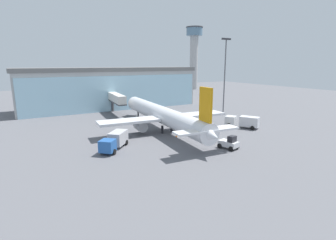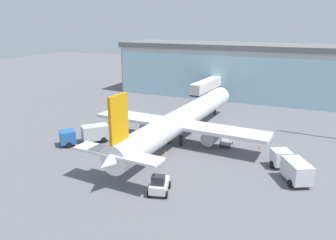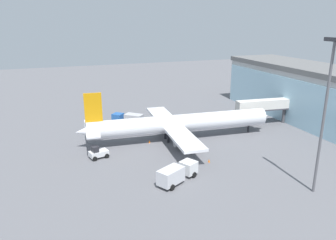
# 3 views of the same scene
# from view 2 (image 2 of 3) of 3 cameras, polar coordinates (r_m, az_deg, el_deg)

# --- Properties ---
(ground) EXTENTS (240.00, 240.00, 0.00)m
(ground) POSITION_cam_2_polar(r_m,az_deg,el_deg) (47.31, 0.03, -5.73)
(ground) COLOR slate
(terminal_building) EXTENTS (56.55, 15.32, 12.92)m
(terminal_building) POSITION_cam_2_polar(r_m,az_deg,el_deg) (83.74, 11.12, 8.56)
(terminal_building) COLOR #A5A5A5
(terminal_building) RESTS_ON ground
(jet_bridge) EXTENTS (3.61, 13.94, 5.84)m
(jet_bridge) POSITION_cam_2_polar(r_m,az_deg,el_deg) (72.54, 6.88, 5.88)
(jet_bridge) COLOR silver
(jet_bridge) RESTS_ON ground
(airplane) EXTENTS (28.13, 40.35, 10.58)m
(airplane) POSITION_cam_2_polar(r_m,az_deg,el_deg) (51.14, 2.26, -0.02)
(airplane) COLOR silver
(airplane) RESTS_ON ground
(catering_truck) EXTENTS (6.58, 6.85, 2.65)m
(catering_truck) POSITION_cam_2_polar(r_m,az_deg,el_deg) (52.08, -14.01, -2.36)
(catering_truck) COLOR #2659A5
(catering_truck) RESTS_ON ground
(fuel_truck) EXTENTS (5.44, 7.46, 2.65)m
(fuel_truck) POSITION_cam_2_polar(r_m,az_deg,el_deg) (42.39, 20.66, -7.53)
(fuel_truck) COLOR silver
(fuel_truck) RESTS_ON ground
(baggage_cart) EXTENTS (1.75, 2.89, 1.50)m
(baggage_cart) POSITION_cam_2_polar(r_m,az_deg,el_deg) (50.68, 10.14, -3.82)
(baggage_cart) COLOR gray
(baggage_cart) RESTS_ON ground
(pushback_tug) EXTENTS (2.82, 3.54, 2.30)m
(pushback_tug) POSITION_cam_2_polar(r_m,az_deg,el_deg) (36.62, -1.55, -11.20)
(pushback_tug) COLOR silver
(pushback_tug) RESTS_ON ground
(safety_cone_nose) EXTENTS (0.36, 0.36, 0.55)m
(safety_cone_nose) POSITION_cam_2_polar(r_m,az_deg,el_deg) (47.14, -0.49, -5.45)
(safety_cone_nose) COLOR orange
(safety_cone_nose) RESTS_ON ground
(safety_cone_wingtip) EXTENTS (0.36, 0.36, 0.55)m
(safety_cone_wingtip) POSITION_cam_2_polar(r_m,az_deg,el_deg) (50.33, 15.68, -4.63)
(safety_cone_wingtip) COLOR orange
(safety_cone_wingtip) RESTS_ON ground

